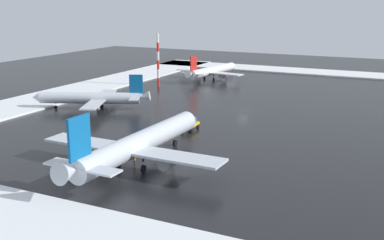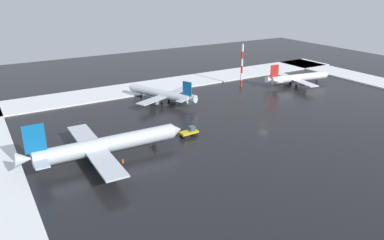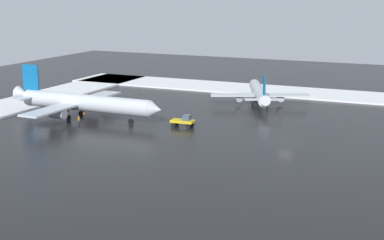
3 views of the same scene
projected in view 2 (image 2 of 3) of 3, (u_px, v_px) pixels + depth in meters
ground_plane at (264, 124)px, 101.29m from camera, size 240.00×240.00×0.00m
snow_bank_far at (176, 83)px, 141.41m from camera, size 152.00×16.00×0.43m
airplane_foreground_jet at (104, 145)px, 79.65m from camera, size 36.32×30.03×10.80m
airplane_far_rear at (161, 94)px, 118.54m from camera, size 22.53×26.57×8.31m
airplane_distant_tail at (298, 78)px, 138.13m from camera, size 28.37×23.66×8.44m
pushback_tug at (190, 132)px, 92.89m from camera, size 4.72×2.53×2.50m
ground_crew_by_nose_gear at (123, 162)px, 77.78m from camera, size 0.36×0.36×1.71m
ground_crew_beside_wing at (103, 155)px, 80.92m from camera, size 0.36×0.36×1.71m
antenna_mast at (242, 66)px, 133.90m from camera, size 0.70×0.70×15.58m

